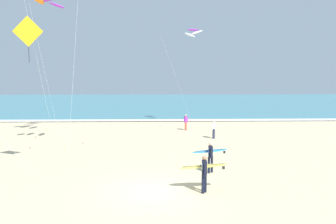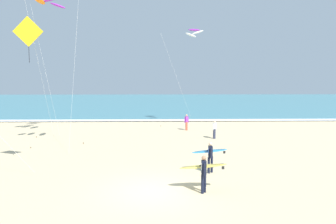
{
  "view_description": "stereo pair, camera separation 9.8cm",
  "coord_description": "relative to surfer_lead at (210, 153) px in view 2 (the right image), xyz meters",
  "views": [
    {
      "loc": [
        0.27,
        -13.58,
        5.12
      ],
      "look_at": [
        0.77,
        4.27,
        3.17
      ],
      "focal_mm": 32.97,
      "sensor_mm": 36.0,
      "label": 1
    },
    {
      "loc": [
        0.36,
        -13.58,
        5.12
      ],
      "look_at": [
        0.77,
        4.27,
        3.17
      ],
      "focal_mm": 32.97,
      "sensor_mm": 36.0,
      "label": 2
    }
  ],
  "objects": [
    {
      "name": "ground_plane",
      "position": [
        -3.04,
        -2.87,
        -1.04
      ],
      "size": [
        160.0,
        160.0,
        0.0
      ],
      "primitive_type": "plane",
      "color": "#D1BA8E"
    },
    {
      "name": "ocean_water",
      "position": [
        -3.04,
        50.2,
        -1.0
      ],
      "size": [
        160.0,
        60.0,
        0.08
      ],
      "primitive_type": "cube",
      "color": "teal",
      "rests_on": "ground"
    },
    {
      "name": "shoreline_foam",
      "position": [
        -3.04,
        20.5,
        -0.96
      ],
      "size": [
        160.0,
        1.66,
        0.01
      ],
      "primitive_type": "cube",
      "color": "white",
      "rests_on": "ocean_water"
    },
    {
      "name": "surfer_lead",
      "position": [
        0.0,
        0.0,
        0.0
      ],
      "size": [
        1.96,
        0.93,
        1.71
      ],
      "color": "black",
      "rests_on": "ground"
    },
    {
      "name": "surfer_trailing",
      "position": [
        -0.77,
        -2.94,
        0.0
      ],
      "size": [
        2.2,
        0.93,
        1.71
      ],
      "color": "black",
      "rests_on": "ground"
    },
    {
      "name": "kite_arc_violet_near",
      "position": [
        0.88,
        17.07,
        8.93
      ],
      "size": [
        4.57,
        2.89,
        10.35
      ],
      "color": "white",
      "rests_on": "ground"
    },
    {
      "name": "kite_diamond_golden_high",
      "position": [
        -9.55,
        -0.25,
        6.28
      ],
      "size": [
        5.71,
        0.3,
        8.27
      ],
      "color": "yellow",
      "rests_on": "ground"
    },
    {
      "name": "kite_arc_charcoal_low",
      "position": [
        -11.56,
        10.36,
        10.49
      ],
      "size": [
        2.78,
        2.73,
        11.94
      ],
      "color": "purple",
      "rests_on": "ground"
    },
    {
      "name": "bystander_purple_top",
      "position": [
        -0.15,
        13.66,
        -0.23
      ],
      "size": [
        0.43,
        0.33,
        1.59
      ],
      "color": "#D8593F",
      "rests_on": "ground"
    },
    {
      "name": "bystander_white_top",
      "position": [
        1.87,
        9.37,
        -0.23
      ],
      "size": [
        0.37,
        0.39,
        1.59
      ],
      "color": "#2D334C",
      "rests_on": "ground"
    }
  ]
}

